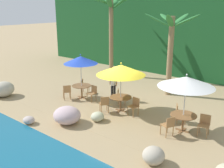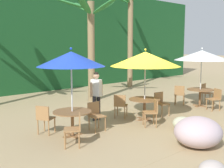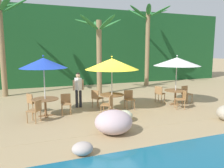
# 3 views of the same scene
# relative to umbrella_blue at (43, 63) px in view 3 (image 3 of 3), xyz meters

# --- Properties ---
(ground_plane) EXTENTS (120.00, 120.00, 0.00)m
(ground_plane) POSITION_rel_umbrella_blue_xyz_m (2.57, -0.14, -2.22)
(ground_plane) COLOR tan
(terrace_deck) EXTENTS (18.00, 5.20, 0.01)m
(terrace_deck) POSITION_rel_umbrella_blue_xyz_m (2.57, -0.14, -2.22)
(terrace_deck) COLOR tan
(terrace_deck) RESTS_ON ground
(foliage_backdrop) EXTENTS (28.00, 2.40, 6.00)m
(foliage_backdrop) POSITION_rel_umbrella_blue_xyz_m (2.57, 8.86, 0.78)
(foliage_backdrop) COLOR #194C23
(foliage_backdrop) RESTS_ON ground
(rock_seawall) EXTENTS (16.33, 3.34, 0.89)m
(rock_seawall) POSITION_rel_umbrella_blue_xyz_m (2.62, -3.21, -1.85)
(rock_seawall) COLOR #B3A691
(rock_seawall) RESTS_ON ground
(umbrella_blue) EXTENTS (1.91, 1.91, 2.55)m
(umbrella_blue) POSITION_rel_umbrella_blue_xyz_m (0.00, 0.00, 0.00)
(umbrella_blue) COLOR silver
(umbrella_blue) RESTS_ON ground
(dining_table_blue) EXTENTS (1.10, 1.10, 0.74)m
(dining_table_blue) POSITION_rel_umbrella_blue_xyz_m (0.00, 0.00, -1.61)
(dining_table_blue) COLOR brown
(dining_table_blue) RESTS_ON ground
(chair_blue_seaward) EXTENTS (0.45, 0.46, 0.87)m
(chair_blue_seaward) POSITION_rel_umbrella_blue_xyz_m (0.85, 0.02, -1.71)
(chair_blue_seaward) COLOR #9E7042
(chair_blue_seaward) RESTS_ON ground
(chair_blue_inland) EXTENTS (0.58, 0.58, 0.87)m
(chair_blue_inland) POSITION_rel_umbrella_blue_xyz_m (-0.52, 0.68, -1.71)
(chair_blue_inland) COLOR #9E7042
(chair_blue_inland) RESTS_ON ground
(chair_blue_left) EXTENTS (0.59, 0.59, 0.87)m
(chair_blue_left) POSITION_rel_umbrella_blue_xyz_m (-0.40, -0.75, -1.71)
(chair_blue_left) COLOR #9E7042
(chair_blue_left) RESTS_ON ground
(umbrella_yellow) EXTENTS (2.41, 2.41, 2.49)m
(umbrella_yellow) POSITION_rel_umbrella_blue_xyz_m (2.92, -0.13, -0.09)
(umbrella_yellow) COLOR silver
(umbrella_yellow) RESTS_ON ground
(dining_table_yellow) EXTENTS (1.10, 1.10, 0.74)m
(dining_table_yellow) POSITION_rel_umbrella_blue_xyz_m (2.92, -0.13, -1.61)
(dining_table_yellow) COLOR brown
(dining_table_yellow) RESTS_ON ground
(chair_yellow_seaward) EXTENTS (0.47, 0.48, 0.87)m
(chair_yellow_seaward) POSITION_rel_umbrella_blue_xyz_m (3.78, -0.15, -1.71)
(chair_yellow_seaward) COLOR #9E7042
(chair_yellow_seaward) RESTS_ON ground
(chair_yellow_inland) EXTENTS (0.59, 0.59, 0.87)m
(chair_yellow_inland) POSITION_rel_umbrella_blue_xyz_m (2.38, 0.53, -1.71)
(chair_yellow_inland) COLOR #9E7042
(chair_yellow_inland) RESTS_ON ground
(chair_yellow_left) EXTENTS (0.59, 0.59, 0.87)m
(chair_yellow_left) POSITION_rel_umbrella_blue_xyz_m (2.49, -0.86, -1.71)
(chair_yellow_left) COLOR #9E7042
(chair_yellow_left) RESTS_ON ground
(umbrella_white) EXTENTS (2.29, 2.29, 2.51)m
(umbrella_white) POSITION_rel_umbrella_blue_xyz_m (6.32, -0.24, -0.04)
(umbrella_white) COLOR silver
(umbrella_white) RESTS_ON ground
(dining_table_white) EXTENTS (1.10, 1.10, 0.74)m
(dining_table_white) POSITION_rel_umbrella_blue_xyz_m (6.32, -0.24, -1.61)
(dining_table_white) COLOR brown
(dining_table_white) RESTS_ON ground
(chair_white_seaward) EXTENTS (0.48, 0.48, 0.87)m
(chair_white_seaward) POSITION_rel_umbrella_blue_xyz_m (7.15, -0.03, -1.71)
(chair_white_seaward) COLOR #9E7042
(chair_white_seaward) RESTS_ON ground
(chair_white_inland) EXTENTS (0.58, 0.58, 0.87)m
(chair_white_inland) POSITION_rel_umbrella_blue_xyz_m (5.82, 0.45, -1.71)
(chair_white_inland) COLOR #9E7042
(chair_white_inland) RESTS_ON ground
(chair_white_left) EXTENTS (0.55, 0.55, 0.87)m
(chair_white_left) POSITION_rel_umbrella_blue_xyz_m (6.09, -1.06, -1.71)
(chair_white_left) COLOR #9E7042
(chair_white_left) RESTS_ON ground
(palm_tree_nearest) EXTENTS (3.13, 3.28, 5.83)m
(palm_tree_nearest) POSITION_rel_umbrella_blue_xyz_m (-2.01, 5.06, 1.82)
(palm_tree_nearest) COLOR olive
(palm_tree_nearest) RESTS_ON ground
(palm_tree_second) EXTENTS (2.98, 3.10, 4.74)m
(palm_tree_second) POSITION_rel_umbrella_blue_xyz_m (3.50, 3.74, 0.94)
(palm_tree_second) COLOR olive
(palm_tree_second) RESTS_ON ground
(palm_tree_third) EXTENTS (3.44, 3.12, 5.98)m
(palm_tree_third) POSITION_rel_umbrella_blue_xyz_m (8.01, 5.67, 1.82)
(palm_tree_third) COLOR olive
(palm_tree_third) RESTS_ON ground
(waiter_in_white) EXTENTS (0.52, 0.39, 1.70)m
(waiter_in_white) POSITION_rel_umbrella_blue_xyz_m (1.59, 0.91, -1.24)
(waiter_in_white) COLOR #232328
(waiter_in_white) RESTS_ON ground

